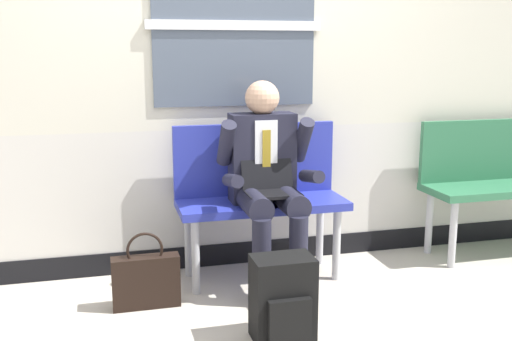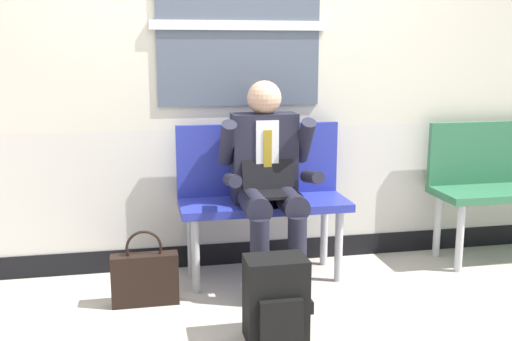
{
  "view_description": "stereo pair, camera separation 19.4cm",
  "coord_description": "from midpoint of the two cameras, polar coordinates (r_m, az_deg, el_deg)",
  "views": [
    {
      "loc": [
        -0.76,
        -3.09,
        1.45
      ],
      "look_at": [
        0.09,
        0.19,
        0.75
      ],
      "focal_mm": 41.5,
      "sensor_mm": 36.0,
      "label": 1
    },
    {
      "loc": [
        -0.58,
        -3.14,
        1.45
      ],
      "look_at": [
        0.09,
        0.19,
        0.75
      ],
      "focal_mm": 41.5,
      "sensor_mm": 36.0,
      "label": 2
    }
  ],
  "objects": [
    {
      "name": "ground_plane",
      "position": [
        3.5,
        -2.31,
        -12.81
      ],
      "size": [
        18.0,
        18.0,
        0.0
      ],
      "primitive_type": "plane",
      "color": "#B2A899"
    },
    {
      "name": "station_wall",
      "position": [
        3.91,
        -4.87,
        13.44
      ],
      "size": [
        5.03,
        0.16,
        3.17
      ],
      "color": "beige",
      "rests_on": "ground"
    },
    {
      "name": "bench_with_person",
      "position": [
        3.78,
        -1.19,
        -1.77
      ],
      "size": [
        1.06,
        0.42,
        0.98
      ],
      "color": "#28339E",
      "rests_on": "ground"
    },
    {
      "name": "person_seated",
      "position": [
        3.57,
        -0.44,
        -0.8
      ],
      "size": [
        0.57,
        0.7,
        1.26
      ],
      "color": "#1E1E2D",
      "rests_on": "ground"
    },
    {
      "name": "backpack",
      "position": [
        3.04,
        0.75,
        -12.36
      ],
      "size": [
        0.31,
        0.24,
        0.44
      ],
      "color": "black",
      "rests_on": "ground"
    },
    {
      "name": "handbag",
      "position": [
        3.49,
        -12.16,
        -10.31
      ],
      "size": [
        0.38,
        0.1,
        0.44
      ],
      "color": "black",
      "rests_on": "ground"
    }
  ]
}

